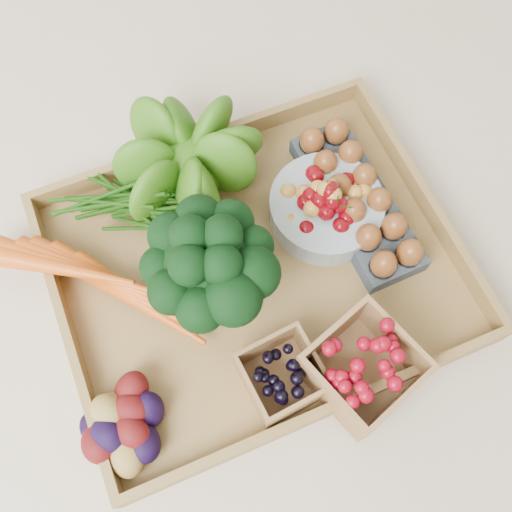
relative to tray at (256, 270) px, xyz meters
name	(u,v)px	position (x,y,z in m)	size (l,w,h in m)	color
ground	(256,272)	(0.00, 0.00, -0.01)	(4.00, 4.00, 0.00)	beige
tray	(256,270)	(0.00, 0.00, 0.00)	(0.55, 0.45, 0.01)	olive
carrots	(109,281)	(-0.20, 0.05, 0.04)	(0.24, 0.17, 0.06)	#CE4E10
lettuce	(189,155)	(-0.03, 0.17, 0.08)	(0.14, 0.14, 0.14)	#295C0E
broccoli	(212,279)	(-0.07, -0.02, 0.08)	(0.17, 0.17, 0.14)	black
cherry_bowl	(326,208)	(0.13, 0.04, 0.03)	(0.16, 0.16, 0.04)	#8C9EA5
egg_carton	(356,203)	(0.17, 0.03, 0.02)	(0.09, 0.26, 0.03)	#333A41
potatoes	(120,422)	(-0.24, -0.13, 0.04)	(0.13, 0.13, 0.07)	#440B0C
punnet_blackberry	(282,375)	(-0.03, -0.16, 0.04)	(0.09, 0.09, 0.06)	black
punnet_raspberry	(363,369)	(0.06, -0.19, 0.05)	(0.12, 0.12, 0.08)	maroon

